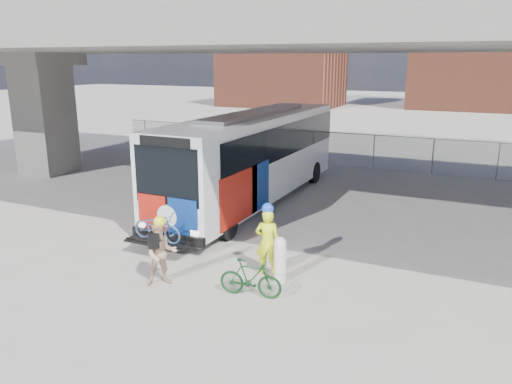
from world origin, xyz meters
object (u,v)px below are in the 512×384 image
Objects in this scene: cyclist_hivis at (267,240)px; bike_parked at (251,278)px; bollard at (280,258)px; cyclist_tan at (161,253)px; bus at (254,151)px.

cyclist_hivis is 1.51m from bike_parked.
cyclist_tan is at bearing -151.23° from bollard.
cyclist_hivis is (-0.50, 0.31, 0.31)m from bollard.
bus is 8.10× the size of bike_parked.
cyclist_hivis reaches higher than bollard.
bollard is 1.16m from bike_parked.
bike_parked is (0.18, -1.41, -0.49)m from cyclist_hivis.
cyclist_tan is (1.24, -8.12, -1.23)m from bus.
cyclist_hivis is at bearing -0.96° from bike_parked.
cyclist_tan is 2.44m from bike_parked.
bus is at bearing -76.00° from cyclist_hivis.
cyclist_hivis is 2.83m from cyclist_tan.
cyclist_hivis is 1.08× the size of cyclist_tan.
cyclist_hivis reaches higher than bike_parked.
bollard is 0.78× the size of bike_parked.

